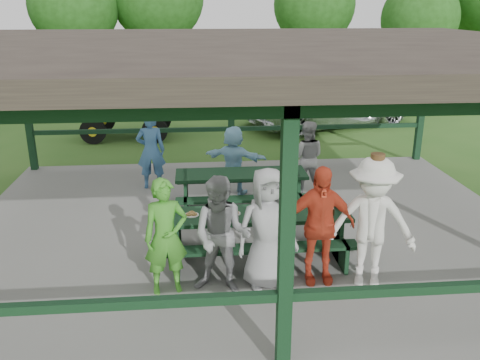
{
  "coord_description": "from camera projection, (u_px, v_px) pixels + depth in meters",
  "views": [
    {
      "loc": [
        -0.88,
        -8.36,
        3.88
      ],
      "look_at": [
        -0.15,
        -0.3,
        1.08
      ],
      "focal_mm": 38.0,
      "sensor_mm": 36.0,
      "label": 1
    }
  ],
  "objects": [
    {
      "name": "contestant_grey_left",
      "position": [
        222.0,
        236.0,
        6.84
      ],
      "size": [
        0.96,
        0.83,
        1.67
      ],
      "primitive_type": "imported",
      "rotation": [
        0.0,
        0.0,
        -0.28
      ],
      "color": "gray",
      "rests_on": "concrete_slab"
    },
    {
      "name": "picnic_table_far",
      "position": [
        241.0,
        186.0,
        9.77
      ],
      "size": [
        2.49,
        1.39,
        0.75
      ],
      "color": "black",
      "rests_on": "concrete_slab"
    },
    {
      "name": "farm_trailer",
      "position": [
        127.0,
        116.0,
        15.52
      ],
      "size": [
        3.86,
        1.78,
        1.35
      ],
      "rotation": [
        0.0,
        0.0,
        -0.03
      ],
      "color": "navy",
      "rests_on": "ground"
    },
    {
      "name": "spectator_grey",
      "position": [
        306.0,
        157.0,
        10.58
      ],
      "size": [
        0.87,
        0.75,
        1.54
      ],
      "primitive_type": "imported",
      "rotation": [
        0.0,
        0.0,
        2.9
      ],
      "color": "gray",
      "rests_on": "concrete_slab"
    },
    {
      "name": "tree_far_left",
      "position": [
        74.0,
        5.0,
        20.78
      ],
      "size": [
        3.65,
        3.65,
        5.71
      ],
      "color": "#342314",
      "rests_on": "ground"
    },
    {
      "name": "tree_mid",
      "position": [
        314.0,
        5.0,
        22.86
      ],
      "size": [
        3.67,
        3.67,
        5.73
      ],
      "color": "#342314",
      "rests_on": "ground"
    },
    {
      "name": "contestant_white_fedora",
      "position": [
        372.0,
        223.0,
        6.99
      ],
      "size": [
        1.37,
        1.03,
        1.93
      ],
      "rotation": [
        0.0,
        0.0,
        -0.31
      ],
      "color": "silver",
      "rests_on": "concrete_slab"
    },
    {
      "name": "pavilion_structure",
      "position": [
        248.0,
        52.0,
        8.18
      ],
      "size": [
        10.6,
        8.6,
        3.24
      ],
      "color": "black",
      "rests_on": "concrete_slab"
    },
    {
      "name": "spectator_blue",
      "position": [
        151.0,
        151.0,
        10.84
      ],
      "size": [
        0.63,
        0.43,
        1.67
      ],
      "primitive_type": "imported",
      "rotation": [
        0.0,
        0.0,
        3.19
      ],
      "color": "teal",
      "rests_on": "concrete_slab"
    },
    {
      "name": "pickup_truck",
      "position": [
        328.0,
        100.0,
        17.17
      ],
      "size": [
        6.59,
        4.73,
        1.67
      ],
      "primitive_type": "imported",
      "rotation": [
        0.0,
        0.0,
        1.94
      ],
      "color": "silver",
      "rests_on": "ground"
    },
    {
      "name": "spectator_lblue",
      "position": [
        234.0,
        160.0,
        10.56
      ],
      "size": [
        1.4,
        0.94,
        1.45
      ],
      "primitive_type": "imported",
      "rotation": [
        0.0,
        0.0,
        2.73
      ],
      "color": "#99D2ED",
      "rests_on": "concrete_slab"
    },
    {
      "name": "contestant_grey_mid",
      "position": [
        267.0,
        229.0,
        6.95
      ],
      "size": [
        0.92,
        0.67,
        1.75
      ],
      "primitive_type": "imported",
      "rotation": [
        0.0,
        0.0,
        0.14
      ],
      "color": "#969699",
      "rests_on": "concrete_slab"
    },
    {
      "name": "picnic_table_near",
      "position": [
        258.0,
        229.0,
        7.89
      ],
      "size": [
        2.84,
        1.39,
        0.75
      ],
      "color": "black",
      "rests_on": "concrete_slab"
    },
    {
      "name": "contestant_green",
      "position": [
        166.0,
        237.0,
        6.85
      ],
      "size": [
        0.66,
        0.5,
        1.64
      ],
      "primitive_type": "imported",
      "rotation": [
        0.0,
        0.0,
        0.2
      ],
      "color": "#409628",
      "rests_on": "concrete_slab"
    },
    {
      "name": "tree_right",
      "position": [
        420.0,
        19.0,
        21.01
      ],
      "size": [
        3.16,
        3.16,
        4.94
      ],
      "color": "#342314",
      "rests_on": "ground"
    },
    {
      "name": "concrete_slab",
      "position": [
        247.0,
        228.0,
        9.19
      ],
      "size": [
        10.0,
        8.0,
        0.1
      ],
      "primitive_type": "cube",
      "color": "slate",
      "rests_on": "ground"
    },
    {
      "name": "ground",
      "position": [
        247.0,
        231.0,
        9.21
      ],
      "size": [
        90.0,
        90.0,
        0.0
      ],
      "primitive_type": "plane",
      "color": "#2A581B",
      "rests_on": "ground"
    },
    {
      "name": "table_setting",
      "position": [
        264.0,
        210.0,
        7.84
      ],
      "size": [
        2.32,
        0.45,
        0.1
      ],
      "color": "white",
      "rests_on": "picnic_table_near"
    },
    {
      "name": "contestant_red",
      "position": [
        319.0,
        225.0,
        7.1
      ],
      "size": [
        1.02,
        0.44,
        1.73
      ],
      "primitive_type": "imported",
      "rotation": [
        0.0,
        0.0,
        -0.02
      ],
      "color": "red",
      "rests_on": "concrete_slab"
    }
  ]
}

